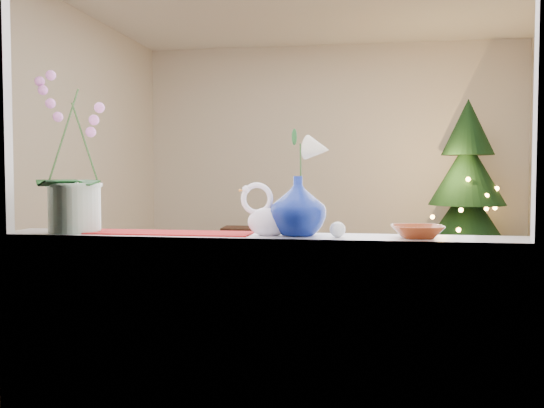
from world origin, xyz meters
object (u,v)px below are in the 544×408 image
(blue_vase, at_px, (298,201))
(paperweight, at_px, (338,229))
(amber_dish, at_px, (417,232))
(side_table, at_px, (258,254))
(xmas_tree, at_px, (467,191))
(swan, at_px, (269,211))
(orchid_pot, at_px, (74,151))

(blue_vase, bearing_deg, paperweight, -14.43)
(amber_dish, bearing_deg, blue_vase, 178.23)
(amber_dish, bearing_deg, side_table, 109.02)
(amber_dish, height_order, xmas_tree, xmas_tree)
(side_table, bearing_deg, amber_dish, -74.51)
(swan, xyz_separation_m, paperweight, (0.28, -0.03, -0.07))
(paperweight, height_order, amber_dish, paperweight)
(swan, distance_m, xmas_tree, 4.56)
(orchid_pot, height_order, side_table, orchid_pot)
(swan, bearing_deg, xmas_tree, 73.40)
(xmas_tree, bearing_deg, blue_vase, -107.04)
(swan, relative_size, xmas_tree, 0.12)
(xmas_tree, bearing_deg, paperweight, -104.88)
(orchid_pot, height_order, blue_vase, orchid_pot)
(paperweight, bearing_deg, side_table, 104.85)
(orchid_pot, bearing_deg, xmas_tree, 62.11)
(xmas_tree, height_order, side_table, xmas_tree)
(swan, bearing_deg, orchid_pot, -178.23)
(paperweight, bearing_deg, orchid_pot, 178.72)
(paperweight, bearing_deg, swan, 174.93)
(amber_dish, bearing_deg, xmas_tree, 78.96)
(orchid_pot, distance_m, amber_dish, 1.48)
(paperweight, distance_m, amber_dish, 0.31)
(swan, bearing_deg, amber_dish, 2.03)
(blue_vase, bearing_deg, swan, -171.56)
(orchid_pot, distance_m, blue_vase, 0.99)
(orchid_pot, xyz_separation_m, paperweight, (1.13, -0.03, -0.32))
(orchid_pot, xyz_separation_m, side_table, (0.06, 4.02, -0.98))
(amber_dish, relative_size, xmas_tree, 0.09)
(orchid_pot, distance_m, xmas_tree, 4.91)
(orchid_pot, relative_size, xmas_tree, 0.36)
(amber_dish, distance_m, side_table, 4.30)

